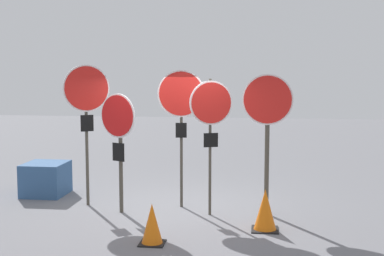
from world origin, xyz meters
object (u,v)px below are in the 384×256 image
object	(u,v)px
traffic_cone_1	(152,224)
stop_sign_3	(211,113)
stop_sign_0	(87,100)
stop_sign_2	(181,103)
stop_sign_1	(118,128)
traffic_cone_0	(265,210)
storage_crate	(46,179)
stop_sign_4	(267,115)

from	to	relation	value
traffic_cone_1	stop_sign_3	bearing A→B (deg)	66.74
stop_sign_0	stop_sign_2	bearing A→B (deg)	-29.31
stop_sign_1	stop_sign_3	world-z (taller)	stop_sign_3
stop_sign_3	stop_sign_0	bearing A→B (deg)	148.65
traffic_cone_1	stop_sign_0	bearing A→B (deg)	128.54
stop_sign_0	stop_sign_1	distance (m)	0.99
stop_sign_2	traffic_cone_1	size ratio (longest dim) A/B	4.21
traffic_cone_0	storage_crate	world-z (taller)	traffic_cone_0
stop_sign_1	traffic_cone_1	xyz separation A→B (m)	(0.95, -1.67, -1.26)
stop_sign_1	traffic_cone_1	distance (m)	2.30
stop_sign_2	traffic_cone_1	bearing A→B (deg)	-97.81
traffic_cone_0	traffic_cone_1	distance (m)	1.94
stop_sign_4	storage_crate	world-z (taller)	stop_sign_4
stop_sign_0	traffic_cone_1	size ratio (longest dim) A/B	4.38
stop_sign_4	traffic_cone_1	size ratio (longest dim) A/B	4.10
traffic_cone_0	stop_sign_3	bearing A→B (deg)	141.06
stop_sign_0	storage_crate	xyz separation A→B (m)	(-1.18, 0.76, -1.72)
traffic_cone_1	storage_crate	size ratio (longest dim) A/B	0.69
stop_sign_0	storage_crate	bearing A→B (deg)	114.90
stop_sign_0	traffic_cone_0	distance (m)	3.99
traffic_cone_0	traffic_cone_1	world-z (taller)	traffic_cone_0
stop_sign_4	stop_sign_0	bearing A→B (deg)	178.12
traffic_cone_1	storage_crate	xyz separation A→B (m)	(-2.87, 2.88, 0.03)
stop_sign_0	stop_sign_1	xyz separation A→B (m)	(0.74, -0.45, -0.49)
stop_sign_1	stop_sign_3	bearing A→B (deg)	28.72
stop_sign_1	traffic_cone_0	bearing A→B (deg)	11.76
stop_sign_4	traffic_cone_0	size ratio (longest dim) A/B	3.72
stop_sign_1	stop_sign_2	xyz separation A→B (m)	(1.07, 0.54, 0.44)
stop_sign_1	stop_sign_4	size ratio (longest dim) A/B	0.86
stop_sign_0	traffic_cone_1	bearing A→B (deg)	-83.72
stop_sign_0	traffic_cone_0	bearing A→B (deg)	-51.70
stop_sign_3	storage_crate	bearing A→B (deg)	140.26
storage_crate	stop_sign_0	bearing A→B (deg)	-32.84
stop_sign_1	stop_sign_2	world-z (taller)	stop_sign_2
storage_crate	stop_sign_2	bearing A→B (deg)	-12.60
traffic_cone_1	stop_sign_1	bearing A→B (deg)	119.61
stop_sign_1	stop_sign_4	distance (m)	2.70
stop_sign_3	traffic_cone_1	size ratio (longest dim) A/B	3.96
stop_sign_4	traffic_cone_0	world-z (taller)	stop_sign_4
stop_sign_2	stop_sign_3	distance (m)	0.81
stop_sign_3	stop_sign_4	distance (m)	1.01
stop_sign_0	storage_crate	distance (m)	2.22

